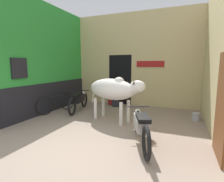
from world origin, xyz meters
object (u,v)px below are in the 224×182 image
motorcycle_far (79,100)px  bicycle (57,103)px  shopkeeper_seated (117,92)px  bucket (196,117)px  cow (113,90)px  plastic_stool (111,100)px  motorcycle_near (141,126)px

motorcycle_far → bicycle: size_ratio=1.18×
motorcycle_far → shopkeeper_seated: 1.75m
shopkeeper_seated → bucket: shopkeeper_seated is taller
cow → motorcycle_far: 2.02m
bicycle → plastic_stool: bearing=54.1°
motorcycle_far → plastic_stool: 1.71m
cow → motorcycle_far: bearing=158.6°
shopkeeper_seated → motorcycle_near: bearing=-61.1°
cow → motorcycle_far: cow is taller
plastic_stool → bucket: 3.75m
plastic_stool → cow: bearing=-65.4°
cow → bicycle: bearing=175.2°
motorcycle_far → bicycle: (-0.68, -0.49, -0.08)m
bucket → shopkeeper_seated: bearing=163.8°
cow → shopkeeper_seated: size_ratio=1.76×
bucket → cow: bearing=-157.3°
motorcycle_near → shopkeeper_seated: 3.86m
motorcycle_near → shopkeeper_seated: bearing=118.9°
cow → motorcycle_near: 1.94m
bucket → plastic_stool: bearing=162.3°
cow → plastic_stool: 2.57m
cow → bicycle: (-2.46, 0.21, -0.69)m
motorcycle_near → bucket: size_ratio=7.38×
motorcycle_near → bicycle: motorcycle_near is taller
motorcycle_near → bucket: (1.33, 2.45, -0.32)m
motorcycle_near → shopkeeper_seated: (-1.86, 3.38, 0.19)m
motorcycle_near → bicycle: 4.02m
motorcycle_far → bucket: 4.38m
bucket → motorcycle_far: bearing=-175.1°
plastic_stool → bicycle: bearing=-125.9°
motorcycle_near → bicycle: bearing=156.8°
motorcycle_near → plastic_stool: 4.24m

